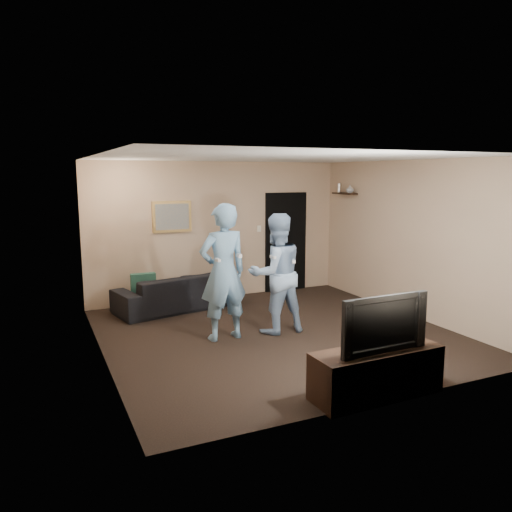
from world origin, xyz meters
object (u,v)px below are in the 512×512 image
sofa (176,292)px  wii_player_left (223,272)px  television (378,322)px  tv_console (376,373)px  wii_player_right (276,274)px

sofa → wii_player_left: 1.99m
television → wii_player_left: (-0.84, 2.44, 0.16)m
tv_console → wii_player_left: (-0.84, 2.44, 0.73)m
tv_console → wii_player_left: bearing=107.7°
tv_console → television: television is taller
sofa → wii_player_left: bearing=83.7°
tv_console → sofa: bearing=102.3°
tv_console → wii_player_left: wii_player_left is taller
television → wii_player_right: 2.42m
tv_console → wii_player_right: 2.50m
wii_player_left → wii_player_right: bearing=-1.8°
tv_console → wii_player_right: wii_player_right is taller
television → wii_player_left: wii_player_left is taller
wii_player_left → sofa: bearing=95.9°
sofa → television: television is taller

